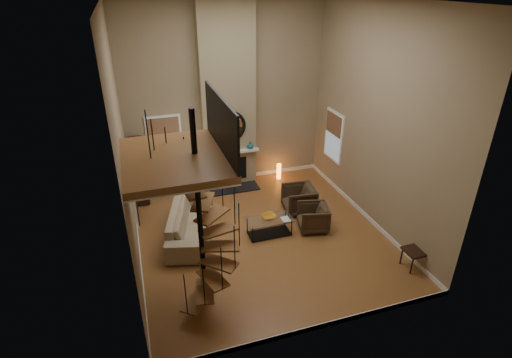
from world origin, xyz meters
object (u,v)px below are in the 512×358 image
object	(u,v)px
hutch	(139,171)
coffee_table	(269,225)
armchair_far	(316,217)
armchair_near	(302,199)
side_chair	(419,247)
accent_lamp	(279,171)
sofa	(190,222)
floor_lamp	(187,157)

from	to	relation	value
hutch	coffee_table	bearing A→B (deg)	-43.57
armchair_far	coffee_table	distance (m)	1.23
armchair_near	side_chair	world-z (taller)	side_chair
armchair_far	coffee_table	world-z (taller)	armchair_far
accent_lamp	side_chair	xyz separation A→B (m)	(1.38, -5.11, 0.28)
sofa	armchair_far	size ratio (longest dim) A/B	3.34
hutch	sofa	distance (m)	2.53
hutch	accent_lamp	world-z (taller)	hutch
hutch	sofa	size ratio (longest dim) A/B	0.72
armchair_far	accent_lamp	bearing A→B (deg)	-169.04
armchair_near	coffee_table	distance (m)	1.51
sofa	armchair_near	distance (m)	3.16
coffee_table	side_chair	distance (m)	3.53
floor_lamp	accent_lamp	xyz separation A→B (m)	(2.99, 0.59, -1.16)
coffee_table	armchair_far	bearing A→B (deg)	-6.29
hutch	coffee_table	xyz separation A→B (m)	(2.96, -2.82, -0.67)
hutch	floor_lamp	distance (m)	1.50
armchair_near	floor_lamp	xyz separation A→B (m)	(-2.88, 1.47, 1.06)
armchair_far	coffee_table	xyz separation A→B (m)	(-1.22, 0.13, -0.07)
hutch	armchair_near	world-z (taller)	hutch
coffee_table	accent_lamp	world-z (taller)	accent_lamp
sofa	floor_lamp	world-z (taller)	floor_lamp
floor_lamp	coffee_table	bearing A→B (deg)	-54.72
hutch	sofa	world-z (taller)	hutch
accent_lamp	sofa	bearing A→B (deg)	-144.76
hutch	armchair_far	world-z (taller)	hutch
hutch	armchair_near	distance (m)	4.69
armchair_far	floor_lamp	world-z (taller)	floor_lamp
sofa	coffee_table	size ratio (longest dim) A/B	2.14
armchair_near	floor_lamp	distance (m)	3.40
hutch	accent_lamp	xyz separation A→B (m)	(4.32, 0.08, -0.70)
hutch	floor_lamp	world-z (taller)	hutch
hutch	armchair_near	xyz separation A→B (m)	(4.21, -1.98, -0.60)
hutch	accent_lamp	distance (m)	4.38
armchair_near	accent_lamp	distance (m)	2.06
armchair_near	armchair_far	distance (m)	0.97
armchair_far	floor_lamp	distance (m)	3.90
sofa	armchair_far	xyz separation A→B (m)	(3.12, -0.73, -0.04)
armchair_near	accent_lamp	size ratio (longest dim) A/B	1.65
sofa	floor_lamp	distance (m)	2.01
armchair_far	floor_lamp	xyz separation A→B (m)	(-2.85, 2.44, 1.06)
coffee_table	hutch	bearing A→B (deg)	136.43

